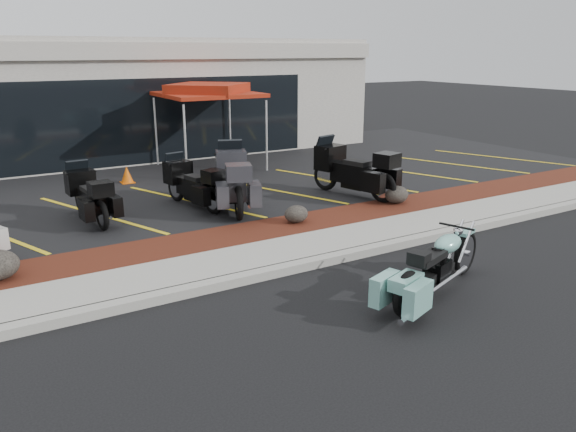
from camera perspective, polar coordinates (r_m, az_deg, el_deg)
ground at (r=8.97m, az=3.70°, el=-7.44°), size 90.00×90.00×0.00m
curb at (r=9.63m, az=0.67°, el=-5.18°), size 24.00×0.25×0.15m
sidewalk at (r=10.19m, az=-1.39°, el=-3.93°), size 24.00×1.20×0.15m
mulch_bed at (r=11.19m, az=-4.41°, el=-2.04°), size 24.00×1.20×0.16m
upper_lot at (r=16.04m, az=-13.10°, el=3.28°), size 26.00×9.60×0.15m
dealership_building at (r=21.76m, az=-18.71°, el=11.41°), size 18.00×8.16×4.00m
boulder_mid at (r=11.72m, az=0.84°, el=0.20°), size 0.51×0.43×0.36m
boulder_right at (r=13.43m, az=10.98°, el=2.15°), size 0.59×0.49×0.42m
hero_cruiser at (r=9.79m, az=17.59°, el=-2.98°), size 2.91×1.62×1.00m
touring_black_front at (r=13.13m, az=-20.43°, el=2.78°), size 0.94×2.11×1.20m
touring_black_mid at (r=13.58m, az=-11.36°, el=3.92°), size 1.20×2.16×1.19m
touring_grey at (r=13.57m, az=-5.85°, el=4.72°), size 1.75×2.67×1.45m
touring_black_rear at (r=14.40m, az=3.84°, el=5.40°), size 1.54×2.60×1.42m
traffic_cone at (r=15.90m, az=-16.05°, el=4.07°), size 0.42×0.42×0.46m
popup_canopy at (r=17.18m, az=-8.11°, el=12.39°), size 3.31×3.31×2.52m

